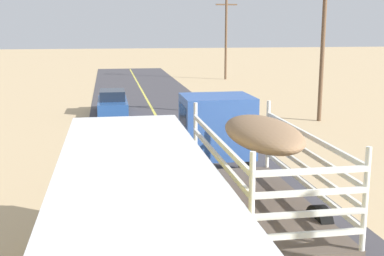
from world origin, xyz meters
name	(u,v)px	position (x,y,z in m)	size (l,w,h in m)	color
livestock_truck	(231,140)	(1.04, 10.31, 1.79)	(2.53, 9.70, 3.02)	#3359A5
car_far	(113,103)	(-2.58, 26.18, 0.69)	(1.80, 4.40, 1.46)	#264C8C
power_pole_mid	(322,51)	(9.17, 21.82, 4.03)	(2.20, 0.24, 7.49)	brown
power_pole_far	(226,37)	(9.17, 45.19, 4.34)	(2.20, 0.24, 8.10)	brown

